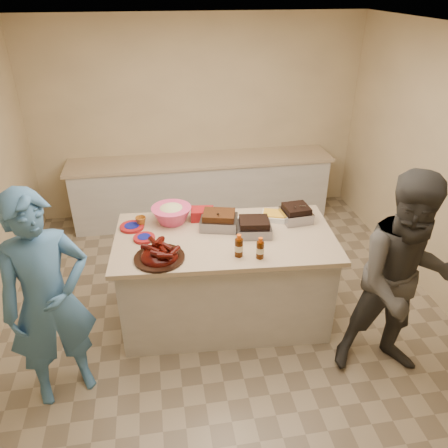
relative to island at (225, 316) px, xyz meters
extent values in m
cube|color=#47230F|center=(-0.03, 0.17, 0.97)|extent=(0.40, 0.34, 0.11)
cube|color=black|center=(0.27, 0.00, 0.97)|extent=(0.35, 0.30, 0.09)
cube|color=gray|center=(0.74, 0.18, 0.97)|extent=(0.29, 0.29, 0.11)
cylinder|color=silver|center=(0.08, 0.20, 0.97)|extent=(0.44, 0.44, 0.06)
cube|color=yellow|center=(0.55, 0.25, 0.97)|extent=(0.32, 0.27, 0.07)
cylinder|color=#391702|center=(0.06, -0.35, 0.97)|extent=(0.08, 0.08, 0.21)
cylinder|color=#391702|center=(0.24, -0.40, 0.97)|extent=(0.07, 0.07, 0.20)
cylinder|color=yellow|center=(-0.11, 0.25, 0.97)|extent=(0.05, 0.05, 0.12)
imported|color=silver|center=(-0.09, 0.30, 0.97)|extent=(0.15, 0.06, 0.15)
cylinder|color=maroon|center=(-0.85, 0.29, 0.97)|extent=(0.24, 0.24, 0.03)
cylinder|color=maroon|center=(-0.74, 0.06, 0.97)|extent=(0.21, 0.21, 0.03)
imported|color=#9C5C1B|center=(-0.77, 0.32, 0.97)|extent=(0.11, 0.10, 0.10)
cube|color=maroon|center=(-0.17, 0.36, 0.97)|extent=(0.24, 0.19, 0.11)
imported|color=teal|center=(-1.46, -0.67, 0.00)|extent=(1.33, 1.96, 0.44)
imported|color=#43413C|center=(1.32, -0.88, 0.00)|extent=(1.20, 1.99, 0.71)
camera|label=1|loc=(-0.57, -3.42, 3.06)|focal=35.00mm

